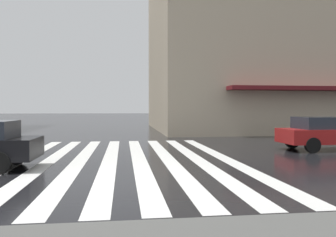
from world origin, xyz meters
TOP-DOWN VIEW (x-y plane):
  - ground_plane at (0.00, 0.00)m, footprint 220.00×220.00m
  - zebra_crossing at (4.00, -0.27)m, footprint 13.00×7.50m
  - haussmann_block_corner at (20.21, -15.00)m, footprint 16.64×24.21m
  - car_red at (5.50, -8.86)m, footprint 1.85×4.10m

SIDE VIEW (x-z plane):
  - ground_plane at x=0.00m, z-range 0.00..0.00m
  - zebra_crossing at x=4.00m, z-range 0.00..0.01m
  - car_red at x=5.50m, z-range 0.05..1.46m
  - haussmann_block_corner at x=20.21m, z-range -0.21..19.64m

